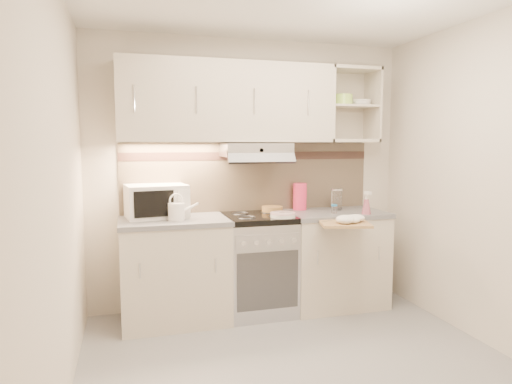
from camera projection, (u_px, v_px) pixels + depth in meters
The scene contains 17 objects.
ground at pixel (303, 368), 3.13m from camera, with size 3.00×3.00×0.00m, color gray.
room_shell at pixel (287, 131), 3.31m from camera, with size 3.04×2.84×2.52m.
base_cabinet_left at pixel (175, 272), 3.93m from camera, with size 0.90×0.60×0.86m, color beige.
worktop_left at pixel (174, 221), 3.89m from camera, with size 0.92×0.62×0.04m, color slate.
base_cabinet_right at pixel (334, 260), 4.34m from camera, with size 0.90×0.60×0.86m, color beige.
worktop_right at pixel (335, 214), 4.29m from camera, with size 0.92×0.62×0.04m, color slate.
electric_range at pixel (258, 264), 4.14m from camera, with size 0.60×0.60×0.90m.
microwave at pixel (156, 201), 3.94m from camera, with size 0.55×0.43×0.28m.
watering_can at pixel (177, 211), 3.79m from camera, with size 0.27×0.14×0.23m.
plate_stack at pixel (283, 215), 3.96m from camera, with size 0.22×0.22×0.05m.
bread_loaf at pixel (272, 209), 4.28m from camera, with size 0.20×0.20×0.05m, color #AF8E43.
pink_pitcher at pixel (300, 196), 4.39m from camera, with size 0.14×0.13×0.26m.
glass_jar at pixel (336, 199), 4.39m from camera, with size 0.11×0.11×0.21m.
spice_jar at pixel (334, 209), 4.18m from camera, with size 0.06×0.06×0.08m.
spray_bottle at pixel (366, 205), 4.13m from camera, with size 0.08×0.08×0.22m.
cutting_board at pixel (345, 223), 3.82m from camera, with size 0.40×0.36×0.02m, color tan.
dish_towel at pixel (350, 219), 3.78m from camera, with size 0.27×0.22×0.07m, color silver, non-canonical shape.
Camera 1 is at (-1.12, -2.78, 1.54)m, focal length 32.00 mm.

